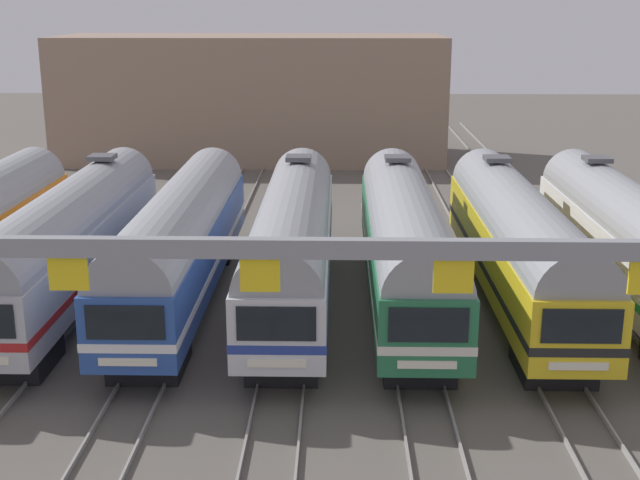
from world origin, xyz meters
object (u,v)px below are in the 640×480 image
at_px(commuter_train_silver, 293,239).
at_px(commuter_train_white, 631,241).
at_px(commuter_train_stainless, 71,237).
at_px(commuter_train_green, 405,239).
at_px(commuter_train_blue, 182,238).
at_px(catenary_gantry, 260,282).
at_px(commuter_train_yellow, 517,240).

height_order(commuter_train_silver, commuter_train_white, same).
relative_size(commuter_train_stainless, commuter_train_green, 1.00).
bearing_deg(commuter_train_green, commuter_train_blue, -179.97).
height_order(commuter_train_blue, commuter_train_silver, commuter_train_silver).
relative_size(commuter_train_silver, commuter_train_green, 1.00).
height_order(commuter_train_blue, catenary_gantry, catenary_gantry).
relative_size(commuter_train_blue, commuter_train_white, 1.00).
relative_size(commuter_train_stainless, commuter_train_white, 1.00).
xyz_separation_m(commuter_train_blue, commuter_train_green, (8.65, 0.00, 0.00)).
relative_size(commuter_train_green, catenary_gantry, 0.58).
height_order(commuter_train_yellow, catenary_gantry, catenary_gantry).
bearing_deg(catenary_gantry, commuter_train_stainless, 122.66).
distance_m(commuter_train_silver, commuter_train_yellow, 8.65).
distance_m(commuter_train_blue, commuter_train_silver, 4.33).
bearing_deg(commuter_train_yellow, commuter_train_blue, -179.98).
bearing_deg(commuter_train_green, commuter_train_white, 0.00).
bearing_deg(catenary_gantry, commuter_train_silver, 90.00).
distance_m(commuter_train_yellow, catenary_gantry, 16.27).
distance_m(commuter_train_silver, commuter_train_white, 12.98).
bearing_deg(commuter_train_silver, commuter_train_green, 0.00).
bearing_deg(catenary_gantry, commuter_train_green, 72.23).
bearing_deg(commuter_train_silver, commuter_train_stainless, 180.00).
xyz_separation_m(commuter_train_stainless, commuter_train_silver, (8.65, 0.00, 0.00)).
relative_size(commuter_train_yellow, commuter_train_white, 1.00).
height_order(commuter_train_stainless, commuter_train_blue, commuter_train_stainless).
bearing_deg(commuter_train_yellow, commuter_train_green, 180.00).
xyz_separation_m(commuter_train_green, commuter_train_white, (8.65, 0.00, 0.00)).
xyz_separation_m(commuter_train_blue, commuter_train_yellow, (12.98, 0.00, 0.00)).
distance_m(commuter_train_stainless, commuter_train_yellow, 17.30).
xyz_separation_m(commuter_train_silver, commuter_train_yellow, (8.65, 0.00, 0.00)).
bearing_deg(commuter_train_green, commuter_train_silver, 180.00).
height_order(commuter_train_silver, commuter_train_yellow, same).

